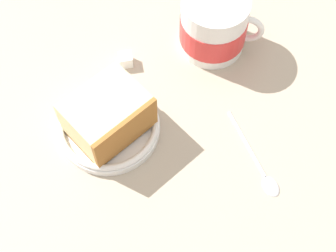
# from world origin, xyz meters

# --- Properties ---
(ground_plane) EXTENTS (1.39, 1.39, 0.03)m
(ground_plane) POSITION_xyz_m (0.00, 0.00, -0.02)
(ground_plane) COLOR tan
(small_plate) EXTENTS (0.14, 0.14, 0.02)m
(small_plate) POSITION_xyz_m (-0.10, -0.03, 0.01)
(small_plate) COLOR white
(small_plate) RESTS_ON ground_plane
(cake_slice) EXTENTS (0.11, 0.12, 0.06)m
(cake_slice) POSITION_xyz_m (-0.10, -0.03, 0.04)
(cake_slice) COLOR #9E662D
(cake_slice) RESTS_ON small_plate
(tea_mug) EXTENTS (0.12, 0.10, 0.09)m
(tea_mug) POSITION_xyz_m (-0.03, 0.16, 0.04)
(tea_mug) COLOR white
(tea_mug) RESTS_ON ground_plane
(teaspoon) EXTENTS (0.11, 0.10, 0.01)m
(teaspoon) POSITION_xyz_m (0.11, -0.00, 0.00)
(teaspoon) COLOR silver
(teaspoon) RESTS_ON ground_plane
(sugar_cube) EXTENTS (0.03, 0.03, 0.02)m
(sugar_cube) POSITION_xyz_m (-0.13, 0.08, 0.01)
(sugar_cube) COLOR white
(sugar_cube) RESTS_ON ground_plane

